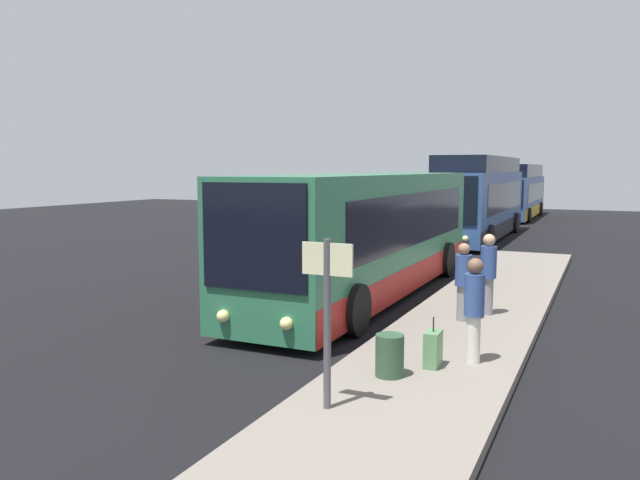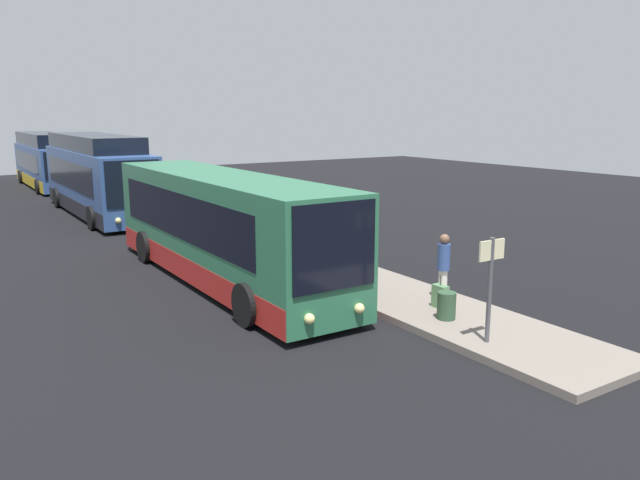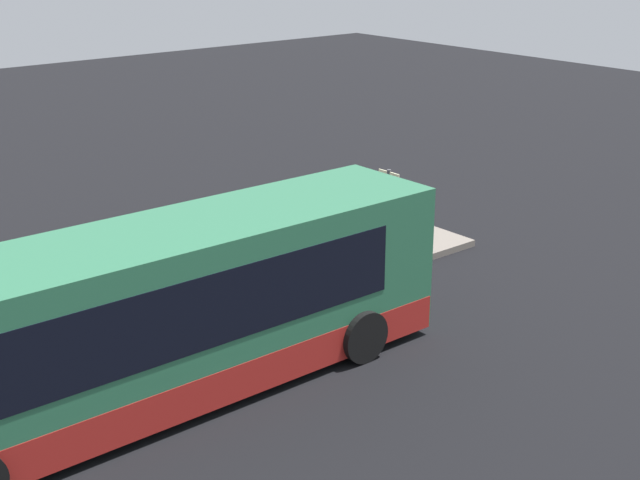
# 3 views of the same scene
# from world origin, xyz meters

# --- Properties ---
(ground) EXTENTS (80.00, 80.00, 0.00)m
(ground) POSITION_xyz_m (0.00, 0.00, 0.00)
(ground) COLOR black
(platform) EXTENTS (20.00, 2.76, 0.18)m
(platform) POSITION_xyz_m (0.00, 2.98, 0.09)
(platform) COLOR slate
(platform) RESTS_ON ground
(bus_lead) EXTENTS (11.96, 2.71, 3.20)m
(bus_lead) POSITION_xyz_m (-0.81, -0.18, 1.60)
(bus_lead) COLOR #2D704C
(bus_lead) RESTS_ON ground
(bus_second) EXTENTS (11.97, 2.86, 3.90)m
(bus_second) POSITION_xyz_m (-15.59, -0.18, 1.79)
(bus_second) COLOR #33518C
(bus_second) RESTS_ON ground
(bus_third) EXTENTS (11.23, 2.71, 3.61)m
(bus_third) POSITION_xyz_m (-29.53, -0.18, 1.61)
(bus_third) COLOR #33518C
(bus_third) RESTS_ON ground
(passenger_boarding) EXTENTS (0.43, 0.43, 1.74)m
(passenger_boarding) POSITION_xyz_m (4.57, 3.62, 1.14)
(passenger_boarding) COLOR silver
(passenger_boarding) RESTS_ON platform
(passenger_waiting) EXTENTS (0.45, 0.45, 1.77)m
(passenger_waiting) POSITION_xyz_m (1.00, 3.22, 1.15)
(passenger_waiting) COLOR gray
(passenger_waiting) RESTS_ON platform
(passenger_with_bags) EXTENTS (0.48, 0.48, 1.64)m
(passenger_with_bags) POSITION_xyz_m (1.79, 2.85, 1.07)
(passenger_with_bags) COLOR gray
(passenger_with_bags) RESTS_ON platform
(suitcase) EXTENTS (0.41, 0.22, 0.82)m
(suitcase) POSITION_xyz_m (5.06, 3.08, 0.47)
(suitcase) COLOR #598C59
(suitcase) RESTS_ON platform
(sign_post) EXTENTS (0.10, 0.71, 2.27)m
(sign_post) POSITION_xyz_m (7.36, 2.25, 1.61)
(sign_post) COLOR #4C4C51
(sign_post) RESTS_ON platform
(trash_bin) EXTENTS (0.44, 0.44, 0.65)m
(trash_bin) POSITION_xyz_m (5.78, 2.59, 0.50)
(trash_bin) COLOR #2D4C33
(trash_bin) RESTS_ON platform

